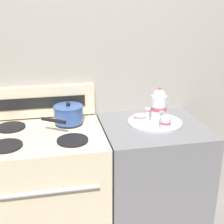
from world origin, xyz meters
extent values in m
cube|color=#9E998E|center=(0.00, 0.33, 1.10)|extent=(6.00, 0.05, 2.20)
cube|color=beige|center=(-0.33, 0.00, 0.45)|extent=(0.76, 0.61, 0.90)
cylinder|color=silver|center=(-0.33, -0.32, 0.70)|extent=(0.61, 0.02, 0.02)
cylinder|color=black|center=(-0.52, 0.14, 0.91)|extent=(0.18, 0.18, 0.01)
cylinder|color=black|center=(-0.15, 0.14, 0.91)|extent=(0.18, 0.18, 0.01)
cylinder|color=black|center=(-0.52, -0.14, 0.91)|extent=(0.18, 0.18, 0.01)
cylinder|color=black|center=(-0.15, -0.14, 0.91)|extent=(0.18, 0.18, 0.01)
cube|color=beige|center=(-0.33, 0.28, 1.02)|extent=(0.75, 0.05, 0.21)
cube|color=black|center=(-0.33, 0.26, 1.02)|extent=(0.61, 0.01, 0.07)
cube|color=slate|center=(0.39, 0.00, 0.45)|extent=(0.65, 0.61, 0.90)
cylinder|color=#335193|center=(-0.15, 0.14, 0.97)|extent=(0.18, 0.18, 0.10)
cylinder|color=#335193|center=(-0.15, 0.14, 1.02)|extent=(0.19, 0.19, 0.01)
sphere|color=black|center=(-0.15, 0.14, 1.04)|extent=(0.03, 0.03, 0.03)
cylinder|color=black|center=(-0.25, -0.01, 0.99)|extent=(0.15, 0.11, 0.02)
cylinder|color=#B2B2B7|center=(0.40, 0.03, 0.91)|extent=(0.36, 0.36, 0.01)
cylinder|color=silver|center=(0.42, 0.01, 1.01)|extent=(0.10, 0.10, 0.18)
cylinder|color=#C6475B|center=(0.42, 0.01, 1.02)|extent=(0.10, 0.10, 0.03)
sphere|color=silver|center=(0.42, 0.01, 1.10)|extent=(0.08, 0.08, 0.08)
sphere|color=#C6475B|center=(0.42, 0.01, 1.15)|extent=(0.02, 0.02, 0.02)
cone|color=silver|center=(0.42, -0.07, 1.02)|extent=(0.03, 0.07, 0.06)
cylinder|color=silver|center=(0.41, 0.13, 0.92)|extent=(0.12, 0.12, 0.01)
cylinder|color=silver|center=(0.41, 0.13, 0.95)|extent=(0.08, 0.08, 0.04)
cylinder|color=#C6475B|center=(0.41, 0.13, 0.96)|extent=(0.08, 0.08, 0.01)
cylinder|color=silver|center=(0.30, 0.03, 0.92)|extent=(0.12, 0.12, 0.01)
cylinder|color=silver|center=(0.30, 0.03, 0.95)|extent=(0.08, 0.08, 0.04)
cylinder|color=#C6475B|center=(0.30, 0.03, 0.96)|extent=(0.08, 0.08, 0.01)
cylinder|color=silver|center=(0.43, -0.09, 0.96)|extent=(0.07, 0.07, 0.08)
cylinder|color=#C6475B|center=(0.43, -0.09, 0.96)|extent=(0.07, 0.07, 0.01)
camera|label=1|loc=(-0.26, -1.78, 1.66)|focal=50.00mm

